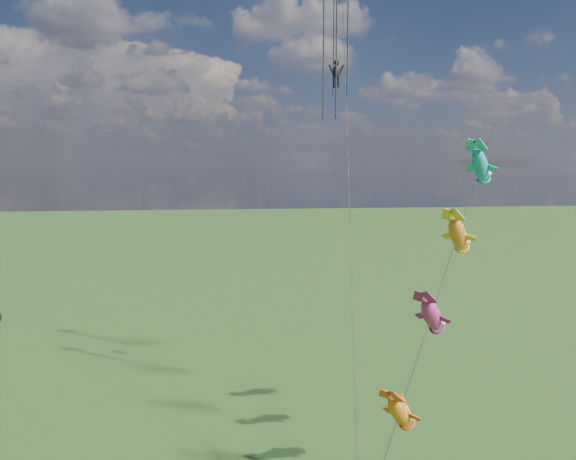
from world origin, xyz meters
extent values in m
cylinder|color=black|center=(14.65, 2.56, 8.33)|extent=(10.71, 11.70, 16.38)
ellipsoid|color=#F2A619|center=(12.30, -0.01, 4.73)|extent=(1.87, 1.95, 2.03)
ellipsoid|color=#D8337B|center=(14.29, 2.17, 7.78)|extent=(1.87, 1.95, 2.03)
ellipsoid|color=red|center=(16.28, 4.34, 10.84)|extent=(1.87, 1.95, 2.03)
ellipsoid|color=#1975BF|center=(18.28, 6.52, 13.89)|extent=(1.87, 1.95, 2.03)
cylinder|color=black|center=(11.64, 6.04, 13.05)|extent=(2.84, 16.86, 25.82)
cylinder|color=black|center=(11.47, 11.54, 19.76)|extent=(0.08, 0.08, 7.09)
cylinder|color=black|center=(12.17, 11.54, 19.76)|extent=(0.08, 0.08, 7.09)
cylinder|color=black|center=(12.63, 14.45, 22.41)|extent=(0.08, 0.08, 9.18)
cylinder|color=black|center=(13.46, 14.45, 22.41)|extent=(0.08, 0.08, 9.18)
camera|label=1|loc=(5.60, -19.43, 14.02)|focal=35.00mm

